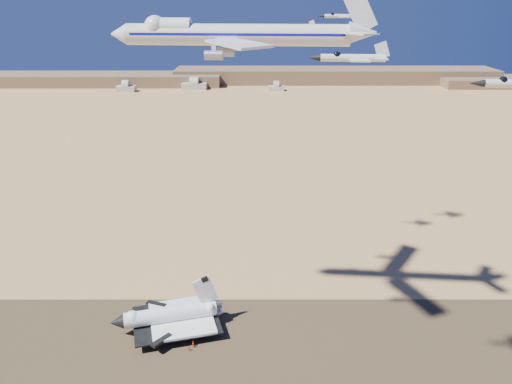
{
  "coord_description": "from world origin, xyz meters",
  "views": [
    {
      "loc": [
        15.17,
        -131.48,
        102.95
      ],
      "look_at": [
        15.28,
        8.0,
        48.99
      ],
      "focal_mm": 35.0,
      "sensor_mm": 36.0,
      "label": 1
    }
  ],
  "objects_px": {
    "shuttle": "(170,316)",
    "crew_b": "(193,343)",
    "chase_jet_a": "(351,58)",
    "crew_a": "(193,345)",
    "chase_jet_f": "(340,16)",
    "crew_c": "(189,349)",
    "chase_jet_e": "(298,28)",
    "carrier_747": "(229,35)"
  },
  "relations": [
    {
      "from": "shuttle",
      "to": "crew_b",
      "type": "relative_size",
      "value": 20.06
    },
    {
      "from": "shuttle",
      "to": "chase_jet_a",
      "type": "bearing_deg",
      "value": -54.59
    },
    {
      "from": "crew_b",
      "to": "chase_jet_a",
      "type": "distance_m",
      "value": 103.58
    },
    {
      "from": "shuttle",
      "to": "crew_a",
      "type": "height_order",
      "value": "shuttle"
    },
    {
      "from": "chase_jet_f",
      "to": "shuttle",
      "type": "bearing_deg",
      "value": -134.13
    },
    {
      "from": "crew_b",
      "to": "chase_jet_f",
      "type": "distance_m",
      "value": 130.62
    },
    {
      "from": "crew_a",
      "to": "crew_c",
      "type": "distance_m",
      "value": 2.0
    },
    {
      "from": "crew_a",
      "to": "chase_jet_e",
      "type": "height_order",
      "value": "chase_jet_e"
    },
    {
      "from": "carrier_747",
      "to": "crew_a",
      "type": "relative_size",
      "value": 42.51
    },
    {
      "from": "shuttle",
      "to": "crew_c",
      "type": "relative_size",
      "value": 23.89
    },
    {
      "from": "chase_jet_f",
      "to": "chase_jet_a",
      "type": "bearing_deg",
      "value": -97.52
    },
    {
      "from": "crew_a",
      "to": "chase_jet_e",
      "type": "distance_m",
      "value": 117.5
    },
    {
      "from": "crew_c",
      "to": "chase_jet_a",
      "type": "xyz_separation_m",
      "value": [
        39.54,
        -27.53,
        91.49
      ]
    },
    {
      "from": "shuttle",
      "to": "crew_b",
      "type": "height_order",
      "value": "shuttle"
    },
    {
      "from": "crew_a",
      "to": "chase_jet_a",
      "type": "distance_m",
      "value": 103.38
    },
    {
      "from": "carrier_747",
      "to": "crew_a",
      "type": "height_order",
      "value": "carrier_747"
    },
    {
      "from": "chase_jet_a",
      "to": "chase_jet_e",
      "type": "height_order",
      "value": "chase_jet_e"
    },
    {
      "from": "shuttle",
      "to": "carrier_747",
      "type": "distance_m",
      "value": 91.62
    },
    {
      "from": "crew_a",
      "to": "chase_jet_f",
      "type": "bearing_deg",
      "value": -55.07
    },
    {
      "from": "crew_c",
      "to": "chase_jet_f",
      "type": "bearing_deg",
      "value": -80.74
    },
    {
      "from": "crew_b",
      "to": "chase_jet_a",
      "type": "height_order",
      "value": "chase_jet_a"
    },
    {
      "from": "chase_jet_e",
      "to": "crew_c",
      "type": "bearing_deg",
      "value": -115.91
    },
    {
      "from": "chase_jet_e",
      "to": "carrier_747",
      "type": "bearing_deg",
      "value": -111.28
    },
    {
      "from": "crew_a",
      "to": "crew_c",
      "type": "xyz_separation_m",
      "value": [
        -1.08,
        -1.68,
        -0.09
      ]
    },
    {
      "from": "chase_jet_e",
      "to": "chase_jet_f",
      "type": "distance_m",
      "value": 19.06
    },
    {
      "from": "carrier_747",
      "to": "chase_jet_e",
      "type": "bearing_deg",
      "value": 70.54
    },
    {
      "from": "crew_c",
      "to": "chase_jet_f",
      "type": "distance_m",
      "value": 132.47
    },
    {
      "from": "crew_a",
      "to": "shuttle",
      "type": "bearing_deg",
      "value": 22.12
    },
    {
      "from": "chase_jet_f",
      "to": "crew_c",
      "type": "bearing_deg",
      "value": -125.57
    },
    {
      "from": "carrier_747",
      "to": "crew_c",
      "type": "xyz_separation_m",
      "value": [
        -13.48,
        -14.88,
        -93.13
      ]
    },
    {
      "from": "shuttle",
      "to": "carrier_747",
      "type": "bearing_deg",
      "value": -6.04
    },
    {
      "from": "carrier_747",
      "to": "crew_b",
      "type": "height_order",
      "value": "carrier_747"
    },
    {
      "from": "crew_a",
      "to": "chase_jet_f",
      "type": "height_order",
      "value": "chase_jet_f"
    },
    {
      "from": "carrier_747",
      "to": "chase_jet_e",
      "type": "xyz_separation_m",
      "value": [
        23.11,
        50.15,
        -0.69
      ]
    },
    {
      "from": "crew_a",
      "to": "crew_c",
      "type": "relative_size",
      "value": 1.11
    },
    {
      "from": "crew_c",
      "to": "carrier_747",
      "type": "bearing_deg",
      "value": -87.35
    },
    {
      "from": "crew_b",
      "to": "chase_jet_a",
      "type": "relative_size",
      "value": 0.12
    },
    {
      "from": "carrier_747",
      "to": "crew_c",
      "type": "height_order",
      "value": "carrier_747"
    },
    {
      "from": "crew_c",
      "to": "chase_jet_e",
      "type": "bearing_deg",
      "value": -74.54
    },
    {
      "from": "carrier_747",
      "to": "crew_a",
      "type": "xyz_separation_m",
      "value": [
        -12.4,
        -13.2,
        -93.05
      ]
    },
    {
      "from": "shuttle",
      "to": "crew_a",
      "type": "xyz_separation_m",
      "value": [
        8.76,
        -9.88,
        -3.96
      ]
    },
    {
      "from": "carrier_747",
      "to": "chase_jet_a",
      "type": "distance_m",
      "value": 49.8
    }
  ]
}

